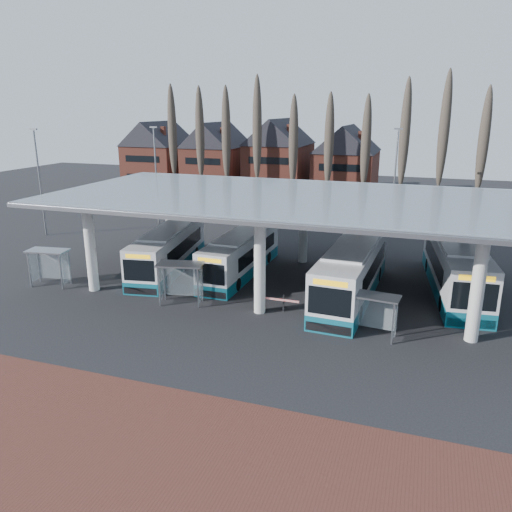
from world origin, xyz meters
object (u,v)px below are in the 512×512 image
(bus_0, at_px, (169,250))
(bus_1, at_px, (241,255))
(bus_3, at_px, (455,267))
(bus_2, at_px, (352,272))
(shelter_0, at_px, (50,259))
(shelter_2, at_px, (375,306))
(shelter_1, at_px, (181,274))

(bus_0, relative_size, bus_1, 1.06)
(bus_0, bearing_deg, bus_3, -3.20)
(bus_0, xyz_separation_m, bus_2, (14.18, -1.15, 0.16))
(shelter_0, distance_m, shelter_2, 22.41)
(bus_1, distance_m, shelter_2, 13.18)
(bus_3, bearing_deg, bus_0, 179.44)
(bus_1, bearing_deg, bus_2, -12.92)
(bus_1, relative_size, shelter_1, 3.57)
(bus_1, height_order, bus_3, bus_3)
(bus_1, xyz_separation_m, shelter_2, (10.64, -7.77, 0.29))
(bus_1, height_order, shelter_2, bus_1)
(shelter_0, height_order, shelter_2, shelter_0)
(bus_1, xyz_separation_m, shelter_1, (-1.51, -6.81, 0.49))
(bus_3, relative_size, shelter_1, 4.19)
(bus_2, height_order, shelter_0, bus_2)
(bus_1, bearing_deg, bus_3, 5.40)
(shelter_1, relative_size, shelter_2, 1.15)
(shelter_1, bearing_deg, bus_2, 12.77)
(bus_1, distance_m, bus_2, 8.82)
(bus_2, height_order, shelter_1, bus_2)
(bus_1, height_order, shelter_0, bus_1)
(shelter_0, bearing_deg, bus_3, 8.25)
(bus_0, xyz_separation_m, bus_3, (20.63, 2.18, 0.17))
(bus_0, height_order, shelter_2, bus_0)
(bus_3, relative_size, shelter_0, 4.42)
(bus_1, relative_size, shelter_2, 4.11)
(shelter_0, xyz_separation_m, shelter_2, (22.38, -1.03, -0.13))
(shelter_0, distance_m, shelter_1, 10.23)
(bus_0, distance_m, bus_2, 14.23)
(bus_0, bearing_deg, shelter_2, -32.15)
(shelter_2, bearing_deg, bus_3, 70.39)
(bus_1, xyz_separation_m, bus_2, (8.57, -2.05, 0.21))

